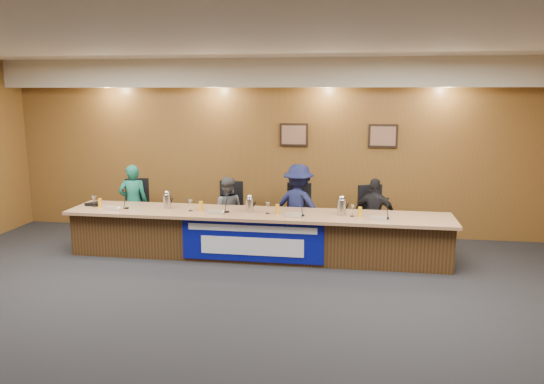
{
  "coord_description": "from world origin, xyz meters",
  "views": [
    {
      "loc": [
        1.54,
        -5.69,
        2.64
      ],
      "look_at": [
        0.19,
        2.75,
        1.01
      ],
      "focal_mm": 35.0,
      "sensor_mm": 36.0,
      "label": 1
    }
  ],
  "objects_px": {
    "carafe_mid": "(250,205)",
    "panelist_c": "(298,207)",
    "panelist_a": "(133,203)",
    "carafe_right": "(342,208)",
    "carafe_left": "(167,201)",
    "speakerphone": "(94,204)",
    "office_chair_b": "(228,216)",
    "office_chair_d": "(374,222)",
    "dais_body": "(257,236)",
    "office_chair_a": "(136,213)",
    "panelist_b": "(227,211)",
    "office_chair_c": "(299,219)",
    "panelist_d": "(375,215)",
    "banner": "(252,241)"
  },
  "relations": [
    {
      "from": "banner",
      "to": "speakerphone",
      "type": "xyz_separation_m",
      "value": [
        -2.78,
        0.44,
        0.4
      ]
    },
    {
      "from": "office_chair_c",
      "to": "carafe_right",
      "type": "distance_m",
      "value": 1.13
    },
    {
      "from": "carafe_left",
      "to": "carafe_mid",
      "type": "relative_size",
      "value": 1.07
    },
    {
      "from": "banner",
      "to": "carafe_mid",
      "type": "distance_m",
      "value": 0.61
    },
    {
      "from": "dais_body",
      "to": "carafe_right",
      "type": "xyz_separation_m",
      "value": [
        1.34,
        -0.05,
        0.52
      ]
    },
    {
      "from": "panelist_d",
      "to": "banner",
      "type": "bearing_deg",
      "value": 40.6
    },
    {
      "from": "banner",
      "to": "panelist_d",
      "type": "xyz_separation_m",
      "value": [
        1.87,
        1.02,
        0.24
      ]
    },
    {
      "from": "carafe_mid",
      "to": "carafe_right",
      "type": "distance_m",
      "value": 1.45
    },
    {
      "from": "dais_body",
      "to": "office_chair_b",
      "type": "xyz_separation_m",
      "value": [
        -0.64,
        0.7,
        0.13
      ]
    },
    {
      "from": "panelist_b",
      "to": "panelist_a",
      "type": "bearing_deg",
      "value": -3.4
    },
    {
      "from": "carafe_mid",
      "to": "panelist_c",
      "type": "bearing_deg",
      "value": 43.0
    },
    {
      "from": "panelist_a",
      "to": "carafe_right",
      "type": "relative_size",
      "value": 5.58
    },
    {
      "from": "banner",
      "to": "panelist_c",
      "type": "xyz_separation_m",
      "value": [
        0.6,
        1.02,
        0.34
      ]
    },
    {
      "from": "panelist_b",
      "to": "office_chair_c",
      "type": "bearing_deg",
      "value": -178.79
    },
    {
      "from": "dais_body",
      "to": "carafe_left",
      "type": "height_order",
      "value": "carafe_left"
    },
    {
      "from": "office_chair_c",
      "to": "carafe_left",
      "type": "distance_m",
      "value": 2.24
    },
    {
      "from": "dais_body",
      "to": "carafe_right",
      "type": "distance_m",
      "value": 1.44
    },
    {
      "from": "carafe_right",
      "to": "carafe_left",
      "type": "bearing_deg",
      "value": 179.03
    },
    {
      "from": "panelist_b",
      "to": "office_chair_c",
      "type": "height_order",
      "value": "panelist_b"
    },
    {
      "from": "office_chair_b",
      "to": "speakerphone",
      "type": "height_order",
      "value": "speakerphone"
    },
    {
      "from": "panelist_c",
      "to": "office_chair_c",
      "type": "relative_size",
      "value": 3.0
    },
    {
      "from": "office_chair_b",
      "to": "carafe_right",
      "type": "bearing_deg",
      "value": -18.54
    },
    {
      "from": "panelist_c",
      "to": "office_chair_d",
      "type": "height_order",
      "value": "panelist_c"
    },
    {
      "from": "office_chair_d",
      "to": "panelist_d",
      "type": "bearing_deg",
      "value": -112.07
    },
    {
      "from": "office_chair_a",
      "to": "office_chair_d",
      "type": "xyz_separation_m",
      "value": [
        4.21,
        0.0,
        0.0
      ]
    },
    {
      "from": "office_chair_c",
      "to": "carafe_left",
      "type": "xyz_separation_m",
      "value": [
        -2.09,
        -0.71,
        0.39
      ]
    },
    {
      "from": "banner",
      "to": "panelist_b",
      "type": "height_order",
      "value": "panelist_b"
    },
    {
      "from": "carafe_left",
      "to": "carafe_right",
      "type": "height_order",
      "value": "carafe_right"
    },
    {
      "from": "speakerphone",
      "to": "office_chair_b",
      "type": "bearing_deg",
      "value": 17.66
    },
    {
      "from": "office_chair_d",
      "to": "speakerphone",
      "type": "height_order",
      "value": "speakerphone"
    },
    {
      "from": "panelist_a",
      "to": "carafe_left",
      "type": "distance_m",
      "value": 1.07
    },
    {
      "from": "dais_body",
      "to": "panelist_c",
      "type": "bearing_deg",
      "value": 45.02
    },
    {
      "from": "panelist_c",
      "to": "carafe_left",
      "type": "bearing_deg",
      "value": 32.79
    },
    {
      "from": "panelist_a",
      "to": "carafe_right",
      "type": "xyz_separation_m",
      "value": [
        3.68,
        -0.65,
        0.19
      ]
    },
    {
      "from": "office_chair_a",
      "to": "carafe_right",
      "type": "height_order",
      "value": "carafe_right"
    },
    {
      "from": "office_chair_c",
      "to": "office_chair_b",
      "type": "bearing_deg",
      "value": 174.09
    },
    {
      "from": "office_chair_d",
      "to": "panelist_c",
      "type": "bearing_deg",
      "value": 162.43
    },
    {
      "from": "speakerphone",
      "to": "carafe_left",
      "type": "bearing_deg",
      "value": -1.18
    },
    {
      "from": "panelist_d",
      "to": "carafe_right",
      "type": "distance_m",
      "value": 0.88
    },
    {
      "from": "panelist_a",
      "to": "office_chair_b",
      "type": "distance_m",
      "value": 1.72
    },
    {
      "from": "office_chair_c",
      "to": "panelist_b",
      "type": "bearing_deg",
      "value": 178.7
    },
    {
      "from": "office_chair_d",
      "to": "office_chair_b",
      "type": "bearing_deg",
      "value": 157.93
    },
    {
      "from": "carafe_left",
      "to": "speakerphone",
      "type": "bearing_deg",
      "value": 178.82
    },
    {
      "from": "panelist_d",
      "to": "office_chair_c",
      "type": "height_order",
      "value": "panelist_d"
    },
    {
      "from": "dais_body",
      "to": "office_chair_a",
      "type": "bearing_deg",
      "value": 163.35
    },
    {
      "from": "carafe_left",
      "to": "panelist_d",
      "type": "bearing_deg",
      "value": 10.25
    },
    {
      "from": "dais_body",
      "to": "carafe_left",
      "type": "relative_size",
      "value": 25.74
    },
    {
      "from": "panelist_c",
      "to": "speakerphone",
      "type": "height_order",
      "value": "panelist_c"
    },
    {
      "from": "panelist_a",
      "to": "panelist_c",
      "type": "distance_m",
      "value": 2.94
    },
    {
      "from": "carafe_right",
      "to": "banner",
      "type": "bearing_deg",
      "value": -164.92
    }
  ]
}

